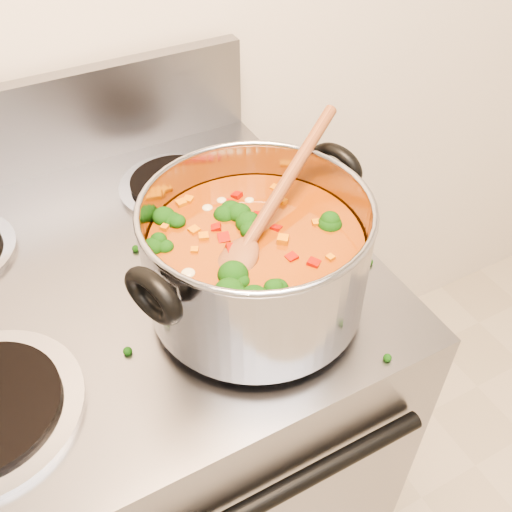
# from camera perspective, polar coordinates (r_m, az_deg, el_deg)

# --- Properties ---
(electric_range) EXTENTS (0.74, 0.67, 1.08)m
(electric_range) POSITION_cam_1_polar(r_m,az_deg,el_deg) (1.18, -11.28, -17.72)
(electric_range) COLOR gray
(electric_range) RESTS_ON ground
(stockpot) EXTENTS (0.34, 0.28, 0.17)m
(stockpot) POSITION_cam_1_polar(r_m,az_deg,el_deg) (0.70, -0.01, -0.16)
(stockpot) COLOR #96969D
(stockpot) RESTS_ON electric_range
(wooden_spoon) EXTENTS (0.26, 0.18, 0.10)m
(wooden_spoon) POSITION_cam_1_polar(r_m,az_deg,el_deg) (0.67, 0.77, 3.80)
(wooden_spoon) COLOR brown
(wooden_spoon) RESTS_ON stockpot
(cooktop_crumbs) EXTENTS (0.10, 0.29, 0.01)m
(cooktop_crumbs) POSITION_cam_1_polar(r_m,az_deg,el_deg) (0.79, 11.28, -3.09)
(cooktop_crumbs) COLOR black
(cooktop_crumbs) RESTS_ON electric_range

